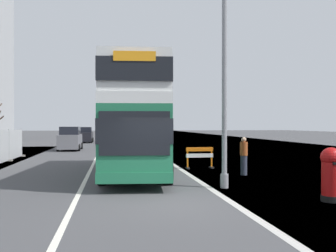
{
  "coord_description": "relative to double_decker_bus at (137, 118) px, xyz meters",
  "views": [
    {
      "loc": [
        -1.45,
        -10.83,
        2.25
      ],
      "look_at": [
        0.81,
        4.71,
        2.2
      ],
      "focal_mm": 41.01,
      "sensor_mm": 36.0,
      "label": 1
    }
  ],
  "objects": [
    {
      "name": "pedestrian_at_kerb",
      "position": [
        4.72,
        -1.09,
        -1.7
      ],
      "size": [
        0.34,
        0.34,
        1.7
      ],
      "color": "#2D3342",
      "rests_on": "ground"
    },
    {
      "name": "double_decker_bus",
      "position": [
        0.0,
        0.0,
        0.0
      ],
      "size": [
        3.31,
        10.66,
        4.79
      ],
      "color": "#1E6B47",
      "rests_on": "ground"
    },
    {
      "name": "car_receding_far",
      "position": [
        -4.48,
        31.69,
        -1.62
      ],
      "size": [
        1.93,
        4.04,
        1.96
      ],
      "color": "black",
      "rests_on": "ground"
    },
    {
      "name": "car_oncoming_near",
      "position": [
        -4.8,
        17.28,
        -1.57
      ],
      "size": [
        1.94,
        4.58,
        2.08
      ],
      "color": "slate",
      "rests_on": "ground"
    },
    {
      "name": "car_receding_mid",
      "position": [
        -0.34,
        23.79,
        -1.6
      ],
      "size": [
        2.1,
        4.13,
        2.01
      ],
      "color": "navy",
      "rests_on": "ground"
    },
    {
      "name": "roadworks_barrier",
      "position": [
        3.34,
        1.69,
        -1.89
      ],
      "size": [
        1.44,
        0.52,
        1.09
      ],
      "color": "orange",
      "rests_on": "ground"
    },
    {
      "name": "red_pillar_postbox",
      "position": [
        5.26,
        -7.13,
        -1.68
      ],
      "size": [
        0.6,
        0.6,
        1.59
      ],
      "color": "black",
      "rests_on": "ground"
    },
    {
      "name": "ground",
      "position": [
        0.88,
        -6.58,
        -2.6
      ],
      "size": [
        140.0,
        280.0,
        0.1
      ],
      "color": "#424244"
    },
    {
      "name": "lamppost_foreground",
      "position": [
        2.85,
        -4.36,
        1.67
      ],
      "size": [
        0.29,
        0.7,
        8.9
      ],
      "color": "gray",
      "rests_on": "ground"
    }
  ]
}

